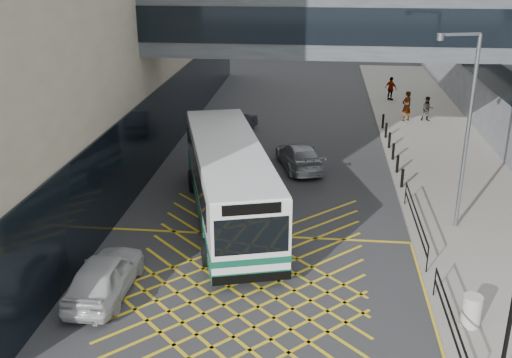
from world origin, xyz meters
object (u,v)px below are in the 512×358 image
(bus, at_px, (229,179))
(pedestrian_b, at_px, (427,109))
(litter_bin, at_px, (472,311))
(car_white, at_px, (104,275))
(pedestrian_a, at_px, (407,106))
(car_dark, at_px, (235,124))
(car_silver, at_px, (299,155))
(pedestrian_c, at_px, (391,89))
(street_lamp, at_px, (465,122))
(traffic_light, at_px, (512,324))

(bus, height_order, pedestrian_b, bus)
(pedestrian_b, bearing_deg, litter_bin, -100.12)
(car_white, height_order, pedestrian_a, pedestrian_a)
(pedestrian_a, bearing_deg, car_dark, -13.57)
(car_silver, relative_size, litter_bin, 4.48)
(car_silver, distance_m, pedestrian_a, 11.45)
(pedestrian_a, bearing_deg, pedestrian_b, 151.43)
(car_white, distance_m, car_silver, 14.15)
(litter_bin, height_order, pedestrian_c, pedestrian_c)
(pedestrian_c, bearing_deg, car_white, 108.56)
(pedestrian_b, bearing_deg, car_white, -126.01)
(car_dark, bearing_deg, bus, 111.16)
(litter_bin, xyz_separation_m, pedestrian_a, (0.94, 23.02, 0.47))
(street_lamp, bearing_deg, pedestrian_c, 75.45)
(bus, distance_m, car_dark, 12.31)
(litter_bin, distance_m, pedestrian_c, 28.74)
(street_lamp, distance_m, pedestrian_b, 16.65)
(car_white, distance_m, pedestrian_a, 25.48)
(litter_bin, bearing_deg, car_dark, 116.87)
(car_dark, height_order, pedestrian_b, pedestrian_b)
(bus, height_order, car_silver, bus)
(bus, xyz_separation_m, car_dark, (-1.46, 12.18, -1.07))
(traffic_light, bearing_deg, litter_bin, 80.53)
(car_white, height_order, pedestrian_b, pedestrian_b)
(litter_bin, height_order, pedestrian_b, pedestrian_b)
(bus, xyz_separation_m, car_white, (-3.15, -6.33, -1.03))
(street_lamp, distance_m, pedestrian_c, 22.08)
(car_white, bearing_deg, street_lamp, -152.64)
(bus, bearing_deg, car_white, -132.21)
(car_dark, bearing_deg, pedestrian_a, -146.36)
(litter_bin, bearing_deg, bus, 139.49)
(traffic_light, distance_m, litter_bin, 3.94)
(bus, height_order, traffic_light, traffic_light)
(traffic_light, xyz_separation_m, litter_bin, (0.10, 3.45, -1.90))
(traffic_light, relative_size, pedestrian_c, 2.14)
(pedestrian_c, bearing_deg, car_dark, 84.33)
(traffic_light, bearing_deg, car_dark, 105.23)
(bus, distance_m, street_lamp, 9.51)
(car_white, relative_size, car_silver, 1.02)
(pedestrian_a, distance_m, pedestrian_b, 1.37)
(street_lamp, bearing_deg, bus, 163.76)
(traffic_light, bearing_deg, car_silver, 100.06)
(car_silver, height_order, litter_bin, car_silver)
(car_white, height_order, car_dark, car_white)
(street_lamp, bearing_deg, pedestrian_a, 74.22)
(litter_bin, xyz_separation_m, pedestrian_c, (0.53, 28.73, 0.36))
(bus, bearing_deg, car_silver, 51.94)
(street_lamp, bearing_deg, car_silver, 118.42)
(pedestrian_a, bearing_deg, traffic_light, 54.85)
(bus, distance_m, pedestrian_a, 18.43)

